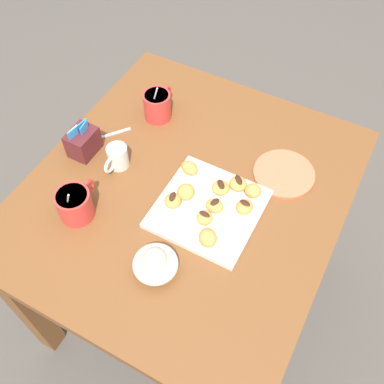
{
  "coord_description": "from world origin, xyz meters",
  "views": [
    {
      "loc": [
        -0.65,
        -0.37,
        1.75
      ],
      "look_at": [
        -0.01,
        -0.03,
        0.75
      ],
      "focal_mm": 41.58,
      "sensor_mm": 36.0,
      "label": 1
    }
  ],
  "objects_px": {
    "ice_cream_bowl": "(155,263)",
    "coffee_mug_red_left": "(75,203)",
    "dining_table": "(187,214)",
    "beignet_9": "(244,208)",
    "pastry_plate_square": "(208,209)",
    "beignet_8": "(253,191)",
    "sugar_caddy": "(83,142)",
    "saucer_coral_left": "(284,174)",
    "beignet_1": "(208,238)",
    "beignet_0": "(215,206)",
    "beignet_5": "(172,201)",
    "beignet_6": "(204,218)",
    "coffee_mug_red_right": "(158,104)",
    "beignet_3": "(190,168)",
    "beignet_7": "(221,188)",
    "beignet_2": "(186,192)",
    "beignet_4": "(238,184)",
    "cream_pitcher_white": "(117,156)"
  },
  "relations": [
    {
      "from": "beignet_3",
      "to": "beignet_5",
      "type": "relative_size",
      "value": 1.13
    },
    {
      "from": "beignet_9",
      "to": "beignet_3",
      "type": "bearing_deg",
      "value": 74.67
    },
    {
      "from": "dining_table",
      "to": "beignet_3",
      "type": "height_order",
      "value": "beignet_3"
    },
    {
      "from": "sugar_caddy",
      "to": "saucer_coral_left",
      "type": "relative_size",
      "value": 0.59
    },
    {
      "from": "beignet_0",
      "to": "beignet_5",
      "type": "xyz_separation_m",
      "value": [
        -0.04,
        0.11,
        0.0
      ]
    },
    {
      "from": "dining_table",
      "to": "coffee_mug_red_left",
      "type": "distance_m",
      "value": 0.35
    },
    {
      "from": "ice_cream_bowl",
      "to": "beignet_9",
      "type": "height_order",
      "value": "ice_cream_bowl"
    },
    {
      "from": "pastry_plate_square",
      "to": "sugar_caddy",
      "type": "bearing_deg",
      "value": 87.92
    },
    {
      "from": "saucer_coral_left",
      "to": "beignet_1",
      "type": "xyz_separation_m",
      "value": [
        -0.31,
        0.09,
        0.03
      ]
    },
    {
      "from": "cream_pitcher_white",
      "to": "ice_cream_bowl",
      "type": "distance_m",
      "value": 0.36
    },
    {
      "from": "sugar_caddy",
      "to": "beignet_1",
      "type": "relative_size",
      "value": 1.98
    },
    {
      "from": "coffee_mug_red_left",
      "to": "cream_pitcher_white",
      "type": "distance_m",
      "value": 0.2
    },
    {
      "from": "pastry_plate_square",
      "to": "beignet_8",
      "type": "xyz_separation_m",
      "value": [
        0.09,
        -0.09,
        0.03
      ]
    },
    {
      "from": "saucer_coral_left",
      "to": "beignet_6",
      "type": "distance_m",
      "value": 0.29
    },
    {
      "from": "coffee_mug_red_left",
      "to": "saucer_coral_left",
      "type": "xyz_separation_m",
      "value": [
        0.39,
        -0.45,
        -0.04
      ]
    },
    {
      "from": "coffee_mug_red_left",
      "to": "beignet_1",
      "type": "relative_size",
      "value": 2.48
    },
    {
      "from": "sugar_caddy",
      "to": "beignet_2",
      "type": "xyz_separation_m",
      "value": [
        -0.01,
        -0.35,
        -0.01
      ]
    },
    {
      "from": "beignet_0",
      "to": "beignet_4",
      "type": "distance_m",
      "value": 0.1
    },
    {
      "from": "coffee_mug_red_right",
      "to": "beignet_3",
      "type": "relative_size",
      "value": 2.61
    },
    {
      "from": "coffee_mug_red_left",
      "to": "sugar_caddy",
      "type": "xyz_separation_m",
      "value": [
        0.19,
        0.12,
        -0.01
      ]
    },
    {
      "from": "pastry_plate_square",
      "to": "beignet_8",
      "type": "height_order",
      "value": "beignet_8"
    },
    {
      "from": "beignet_1",
      "to": "beignet_4",
      "type": "xyz_separation_m",
      "value": [
        0.2,
        0.0,
        -0.0
      ]
    },
    {
      "from": "beignet_1",
      "to": "beignet_2",
      "type": "distance_m",
      "value": 0.16
    },
    {
      "from": "beignet_4",
      "to": "beignet_8",
      "type": "bearing_deg",
      "value": -94.72
    },
    {
      "from": "beignet_1",
      "to": "coffee_mug_red_left",
      "type": "bearing_deg",
      "value": 102.64
    },
    {
      "from": "pastry_plate_square",
      "to": "sugar_caddy",
      "type": "relative_size",
      "value": 2.57
    },
    {
      "from": "pastry_plate_square",
      "to": "beignet_3",
      "type": "bearing_deg",
      "value": 51.25
    },
    {
      "from": "saucer_coral_left",
      "to": "coffee_mug_red_right",
      "type": "bearing_deg",
      "value": 85.44
    },
    {
      "from": "saucer_coral_left",
      "to": "beignet_3",
      "type": "relative_size",
      "value": 3.33
    },
    {
      "from": "saucer_coral_left",
      "to": "pastry_plate_square",
      "type": "bearing_deg",
      "value": 147.55
    },
    {
      "from": "beignet_2",
      "to": "beignet_4",
      "type": "xyz_separation_m",
      "value": [
        0.09,
        -0.11,
        -0.0
      ]
    },
    {
      "from": "beignet_2",
      "to": "beignet_5",
      "type": "height_order",
      "value": "beignet_2"
    },
    {
      "from": "ice_cream_bowl",
      "to": "beignet_5",
      "type": "relative_size",
      "value": 2.41
    },
    {
      "from": "coffee_mug_red_right",
      "to": "cream_pitcher_white",
      "type": "bearing_deg",
      "value": -179.39
    },
    {
      "from": "beignet_7",
      "to": "beignet_4",
      "type": "bearing_deg",
      "value": -48.15
    },
    {
      "from": "ice_cream_bowl",
      "to": "coffee_mug_red_left",
      "type": "bearing_deg",
      "value": 80.74
    },
    {
      "from": "coffee_mug_red_left",
      "to": "beignet_3",
      "type": "relative_size",
      "value": 2.47
    },
    {
      "from": "beignet_5",
      "to": "beignet_6",
      "type": "xyz_separation_m",
      "value": [
        -0.01,
        -0.1,
        -0.0
      ]
    },
    {
      "from": "pastry_plate_square",
      "to": "ice_cream_bowl",
      "type": "height_order",
      "value": "ice_cream_bowl"
    },
    {
      "from": "saucer_coral_left",
      "to": "beignet_3",
      "type": "xyz_separation_m",
      "value": [
        -0.13,
        0.24,
        0.03
      ]
    },
    {
      "from": "dining_table",
      "to": "beignet_2",
      "type": "height_order",
      "value": "beignet_2"
    },
    {
      "from": "pastry_plate_square",
      "to": "beignet_5",
      "type": "relative_size",
      "value": 5.74
    },
    {
      "from": "beignet_0",
      "to": "beignet_4",
      "type": "bearing_deg",
      "value": -14.08
    },
    {
      "from": "sugar_caddy",
      "to": "beignet_9",
      "type": "relative_size",
      "value": 2.19
    },
    {
      "from": "beignet_1",
      "to": "beignet_8",
      "type": "xyz_separation_m",
      "value": [
        0.19,
        -0.04,
        -0.0
      ]
    },
    {
      "from": "pastry_plate_square",
      "to": "beignet_7",
      "type": "bearing_deg",
      "value": -3.97
    },
    {
      "from": "beignet_4",
      "to": "beignet_6",
      "type": "bearing_deg",
      "value": 167.67
    },
    {
      "from": "saucer_coral_left",
      "to": "sugar_caddy",
      "type": "bearing_deg",
      "value": 109.52
    },
    {
      "from": "beignet_7",
      "to": "beignet_6",
      "type": "bearing_deg",
      "value": -176.73
    },
    {
      "from": "dining_table",
      "to": "beignet_9",
      "type": "relative_size",
      "value": 19.87
    }
  ]
}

